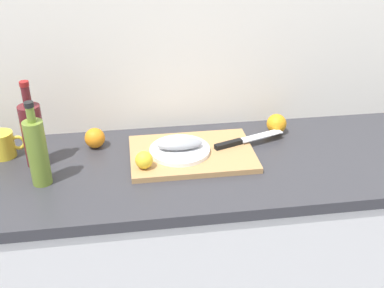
% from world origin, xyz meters
% --- Properties ---
extents(back_wall, '(3.20, 0.05, 2.50)m').
position_xyz_m(back_wall, '(0.00, 0.33, 1.25)').
color(back_wall, white).
rests_on(back_wall, ground_plane).
extents(kitchen_counter, '(2.00, 0.60, 0.90)m').
position_xyz_m(kitchen_counter, '(0.00, 0.00, 0.45)').
color(kitchen_counter, white).
rests_on(kitchen_counter, ground_plane).
extents(cutting_board, '(0.44, 0.31, 0.02)m').
position_xyz_m(cutting_board, '(-0.09, 0.05, 0.91)').
color(cutting_board, tan).
rests_on(cutting_board, kitchen_counter).
extents(white_plate, '(0.22, 0.22, 0.01)m').
position_xyz_m(white_plate, '(-0.13, 0.05, 0.93)').
color(white_plate, white).
rests_on(white_plate, cutting_board).
extents(fish_fillet, '(0.16, 0.07, 0.04)m').
position_xyz_m(fish_fillet, '(-0.13, 0.05, 0.95)').
color(fish_fillet, gray).
rests_on(fish_fillet, white_plate).
extents(chef_knife, '(0.28, 0.12, 0.02)m').
position_xyz_m(chef_knife, '(0.10, 0.08, 0.93)').
color(chef_knife, silver).
rests_on(chef_knife, cutting_board).
extents(lemon_0, '(0.06, 0.06, 0.06)m').
position_xyz_m(lemon_0, '(-0.26, -0.04, 0.95)').
color(lemon_0, yellow).
rests_on(lemon_0, cutting_board).
extents(olive_oil_bottle, '(0.06, 0.06, 0.29)m').
position_xyz_m(olive_oil_bottle, '(-0.60, -0.05, 1.02)').
color(olive_oil_bottle, olive).
rests_on(olive_oil_bottle, kitchen_counter).
extents(wine_bottle, '(0.07, 0.07, 0.31)m').
position_xyz_m(wine_bottle, '(-0.63, 0.08, 1.02)').
color(wine_bottle, '#59191E').
rests_on(wine_bottle, kitchen_counter).
extents(coffee_mug_1, '(0.12, 0.08, 0.09)m').
position_xyz_m(coffee_mug_1, '(-0.76, 0.15, 0.95)').
color(coffee_mug_1, yellow).
rests_on(coffee_mug_1, kitchen_counter).
extents(orange_0, '(0.08, 0.08, 0.08)m').
position_xyz_m(orange_0, '(0.27, 0.19, 0.94)').
color(orange_0, orange).
rests_on(orange_0, kitchen_counter).
extents(orange_1, '(0.08, 0.08, 0.08)m').
position_xyz_m(orange_1, '(-0.44, 0.17, 0.94)').
color(orange_1, orange).
rests_on(orange_1, kitchen_counter).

